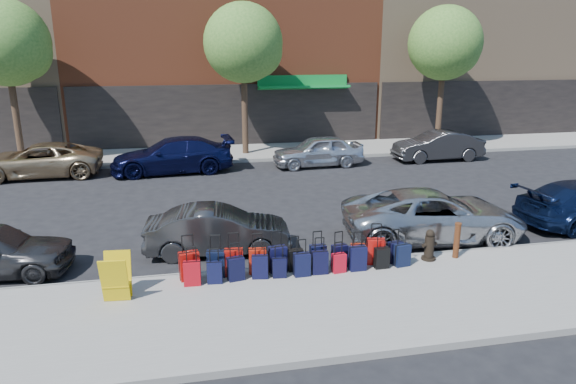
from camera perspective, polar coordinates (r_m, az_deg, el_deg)
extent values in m
plane|color=black|center=(17.05, -2.49, -2.47)|extent=(120.00, 120.00, 0.00)
cube|color=gray|center=(11.15, 2.94, -12.47)|extent=(60.00, 4.00, 0.15)
cube|color=gray|center=(26.64, -5.92, 4.36)|extent=(60.00, 4.00, 0.15)
cube|color=gray|center=(12.91, 0.70, -8.31)|extent=(60.00, 0.08, 0.15)
cube|color=gray|center=(24.67, -5.44, 3.44)|extent=(60.00, 0.08, 0.15)
cube|color=black|center=(28.29, -6.42, 8.35)|extent=(16.66, 0.15, 3.40)
cube|color=#0D762C|center=(28.42, 1.77, 11.52)|extent=(5.00, 0.91, 0.27)
cube|color=#0D762C|center=(28.69, 1.64, 12.26)|extent=(5.00, 0.10, 0.60)
cube|color=black|center=(33.71, 22.11, 8.51)|extent=(14.70, 0.15, 3.40)
cylinder|color=black|center=(26.71, -28.04, 8.01)|extent=(0.30, 0.30, 4.80)
sphere|color=#356822|center=(26.56, -28.90, 14.34)|extent=(3.80, 3.80, 3.80)
sphere|color=#356822|center=(26.40, -27.51, 13.68)|extent=(2.58, 2.58, 2.58)
cylinder|color=black|center=(25.82, -4.84, 9.58)|extent=(0.30, 0.30, 4.80)
sphere|color=#356822|center=(25.66, -5.00, 16.19)|extent=(3.80, 3.80, 3.80)
sphere|color=#356822|center=(25.74, -3.60, 15.37)|extent=(2.58, 2.58, 2.58)
cylinder|color=black|center=(28.98, 16.56, 9.68)|extent=(0.30, 0.30, 4.80)
sphere|color=#356822|center=(28.84, 17.03, 15.54)|extent=(3.80, 3.80, 3.80)
sphere|color=#356822|center=(29.13, 18.05, 14.71)|extent=(2.58, 2.58, 2.58)
cube|color=#910D09|center=(12.17, -10.91, -8.06)|extent=(0.49, 0.33, 0.67)
cylinder|color=black|center=(11.90, -11.09, -4.86)|extent=(0.25, 0.08, 0.03)
cube|color=black|center=(12.23, -8.01, -7.90)|extent=(0.45, 0.29, 0.63)
cylinder|color=black|center=(11.97, -8.13, -4.91)|extent=(0.24, 0.07, 0.03)
cube|color=maroon|center=(12.23, -6.03, -7.78)|extent=(0.45, 0.28, 0.65)
cylinder|color=black|center=(11.97, -6.13, -4.69)|extent=(0.24, 0.06, 0.03)
cube|color=#AA1A0B|center=(12.30, -3.41, -7.67)|extent=(0.43, 0.26, 0.61)
cylinder|color=black|center=(12.06, -3.46, -4.80)|extent=(0.23, 0.05, 0.03)
cube|color=black|center=(12.36, -1.16, -7.47)|extent=(0.45, 0.30, 0.63)
cylinder|color=black|center=(12.11, -1.18, -4.50)|extent=(0.24, 0.07, 0.03)
cube|color=black|center=(12.45, 0.81, -7.54)|extent=(0.37, 0.23, 0.53)
cylinder|color=black|center=(12.23, 0.82, -5.06)|extent=(0.20, 0.05, 0.03)
cube|color=black|center=(12.60, 3.33, -7.16)|extent=(0.40, 0.23, 0.58)
cylinder|color=black|center=(12.37, 3.38, -4.49)|extent=(0.22, 0.04, 0.03)
cube|color=black|center=(12.71, 5.72, -7.06)|extent=(0.40, 0.26, 0.55)
cylinder|color=black|center=(12.49, 5.79, -4.52)|extent=(0.21, 0.07, 0.03)
cube|color=maroon|center=(12.87, 7.75, -6.89)|extent=(0.38, 0.26, 0.53)
cylinder|color=black|center=(12.66, 7.85, -4.49)|extent=(0.20, 0.07, 0.03)
cube|color=#B10E0B|center=(12.97, 9.73, -6.52)|extent=(0.47, 0.32, 0.64)
cylinder|color=black|center=(12.72, 9.88, -3.61)|extent=(0.24, 0.08, 0.03)
cube|color=black|center=(13.18, 11.85, -6.54)|extent=(0.38, 0.25, 0.53)
cylinder|color=black|center=(12.97, 11.99, -4.20)|extent=(0.20, 0.07, 0.03)
cube|color=#A60A15|center=(11.92, -10.61, -8.87)|extent=(0.39, 0.24, 0.56)
cylinder|color=black|center=(11.68, -10.76, -6.17)|extent=(0.21, 0.04, 0.03)
cube|color=black|center=(11.94, -8.15, -8.85)|extent=(0.36, 0.23, 0.50)
cylinder|color=black|center=(11.72, -8.26, -6.41)|extent=(0.19, 0.05, 0.03)
cube|color=black|center=(12.01, -5.81, -8.48)|extent=(0.41, 0.29, 0.55)
cylinder|color=black|center=(11.78, -5.89, -5.81)|extent=(0.21, 0.07, 0.03)
cube|color=black|center=(12.07, -3.14, -8.31)|extent=(0.40, 0.27, 0.55)
cylinder|color=black|center=(11.84, -3.18, -5.68)|extent=(0.21, 0.06, 0.03)
cube|color=black|center=(12.10, -0.97, -8.40)|extent=(0.34, 0.22, 0.47)
cylinder|color=black|center=(11.90, -0.98, -6.14)|extent=(0.18, 0.05, 0.03)
cube|color=black|center=(12.17, 1.55, -8.07)|extent=(0.38, 0.23, 0.55)
cylinder|color=black|center=(11.93, 1.57, -5.42)|extent=(0.21, 0.04, 0.03)
cube|color=black|center=(12.30, 3.55, -7.82)|extent=(0.38, 0.23, 0.55)
cylinder|color=black|center=(12.07, 3.60, -5.20)|extent=(0.21, 0.04, 0.03)
cube|color=#B40B1D|center=(12.41, 5.68, -7.86)|extent=(0.34, 0.22, 0.47)
cylinder|color=black|center=(12.21, 5.74, -5.67)|extent=(0.18, 0.05, 0.03)
cube|color=black|center=(12.56, 7.73, -7.32)|extent=(0.41, 0.24, 0.59)
cylinder|color=black|center=(12.32, 7.85, -4.56)|extent=(0.23, 0.04, 0.03)
cube|color=black|center=(12.78, 10.36, -7.22)|extent=(0.36, 0.21, 0.52)
cylinder|color=black|center=(12.57, 10.49, -4.86)|extent=(0.20, 0.04, 0.03)
cube|color=black|center=(12.99, 12.57, -6.87)|extent=(0.40, 0.27, 0.55)
cylinder|color=black|center=(12.77, 12.73, -4.39)|extent=(0.21, 0.06, 0.03)
cylinder|color=black|center=(13.61, 15.32, -7.10)|extent=(0.36, 0.36, 0.06)
cylinder|color=black|center=(13.50, 15.42, -5.88)|extent=(0.24, 0.24, 0.57)
sphere|color=black|center=(13.37, 15.53, -4.47)|extent=(0.22, 0.22, 0.22)
cylinder|color=black|center=(13.47, 15.44, -5.64)|extent=(0.42, 0.18, 0.10)
cylinder|color=#38190C|center=(13.78, 18.24, -5.17)|extent=(0.15, 0.15, 0.91)
cylinder|color=#38190C|center=(13.63, 18.41, -3.39)|extent=(0.17, 0.17, 0.04)
cube|color=gold|center=(11.43, -18.73, -9.35)|extent=(0.58, 0.30, 1.00)
cube|color=gold|center=(11.75, -18.37, -8.60)|extent=(0.58, 0.30, 1.00)
cube|color=gold|center=(11.65, -18.48, -9.65)|extent=(0.59, 0.41, 0.02)
imported|color=#303032|center=(13.85, -7.77, -4.25)|extent=(3.94, 1.67, 1.27)
imported|color=#B1B3B8|center=(15.27, 15.84, -2.47)|extent=(5.37, 2.93, 1.43)
imported|color=tan|center=(24.19, -25.93, 3.18)|extent=(5.15, 2.47, 1.42)
imported|color=#0B0F33|center=(23.05, -12.73, 3.98)|extent=(5.39, 2.47, 1.53)
imported|color=silver|center=(23.75, 3.33, 4.57)|extent=(4.26, 1.90, 1.43)
imported|color=#303032|center=(26.01, 16.30, 4.95)|extent=(4.33, 1.55, 1.42)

